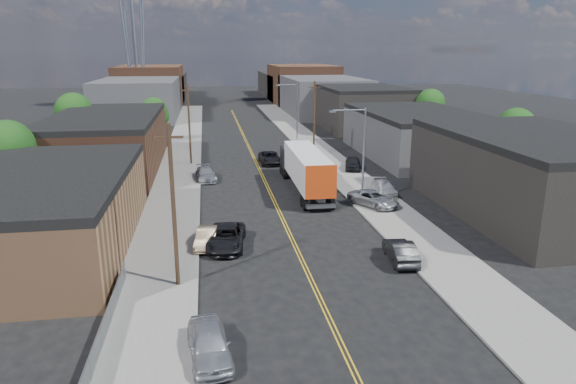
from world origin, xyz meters
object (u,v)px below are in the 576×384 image
object	(u,v)px
semi_truck	(304,166)
car_left_c	(226,237)
car_ahead_truck	(270,158)
car_right_oncoming	(401,251)
car_right_lot_a	(374,199)
car_left_d	(206,174)
car_left_a	(209,344)
car_right_lot_c	(353,163)
car_right_lot_b	(384,188)
car_left_b	(207,238)

from	to	relation	value
semi_truck	car_left_c	world-z (taller)	semi_truck
car_ahead_truck	car_right_oncoming	bearing A→B (deg)	-82.19
car_left_c	car_right_lot_a	bearing A→B (deg)	37.32
car_left_d	semi_truck	bearing A→B (deg)	-34.46
semi_truck	car_left_a	xyz separation A→B (m)	(-10.00, -29.10, -1.66)
semi_truck	car_right_lot_c	distance (m)	10.67
car_left_c	car_right_lot_c	world-z (taller)	car_right_lot_c
semi_truck	car_right_lot_b	size ratio (longest dim) A/B	3.71
car_left_a	car_left_d	bearing A→B (deg)	83.89
car_right_lot_b	car_right_lot_c	world-z (taller)	car_right_lot_c
car_left_d	car_left_b	bearing A→B (deg)	-95.76
car_left_b	car_right_lot_c	distance (m)	28.22
car_right_oncoming	car_right_lot_a	xyz separation A→B (m)	(2.12, 12.27, 0.10)
car_left_a	car_right_lot_a	bearing A→B (deg)	49.15
car_right_oncoming	car_right_lot_b	size ratio (longest dim) A/B	1.03
car_right_lot_b	car_right_oncoming	bearing A→B (deg)	-102.57
car_left_b	car_left_c	bearing A→B (deg)	-8.99
car_right_lot_a	car_right_lot_b	distance (m)	4.31
car_right_lot_b	car_left_a	bearing A→B (deg)	-121.47
car_left_a	car_ahead_truck	bearing A→B (deg)	73.00
car_left_b	car_left_a	bearing A→B (deg)	-82.20
car_right_lot_b	car_right_lot_c	xyz separation A→B (m)	(0.00, 11.17, 0.12)
semi_truck	car_left_b	bearing A→B (deg)	-123.51
car_right_lot_b	car_left_b	bearing A→B (deg)	-144.71
car_right_lot_b	car_ahead_truck	xyz separation A→B (m)	(-9.33, 16.48, -0.04)
car_left_d	car_right_lot_c	world-z (taller)	car_right_lot_c
car_ahead_truck	car_left_a	bearing A→B (deg)	-101.73
car_left_d	car_right_lot_b	xyz separation A→B (m)	(17.40, -9.11, 0.08)
car_right_lot_a	car_right_oncoming	bearing A→B (deg)	-130.12
semi_truck	car_right_lot_a	xyz separation A→B (m)	(5.12, -7.29, -1.60)
car_right_lot_a	semi_truck	bearing A→B (deg)	94.78
car_right_oncoming	car_right_lot_b	xyz separation A→B (m)	(4.40, 15.92, 0.04)
car_left_a	car_ahead_truck	size ratio (longest dim) A/B	0.85
car_left_a	car_ahead_truck	distance (m)	42.72
car_right_lot_c	car_ahead_truck	world-z (taller)	car_right_lot_c
car_left_d	car_ahead_truck	size ratio (longest dim) A/B	0.91
car_left_d	car_right_oncoming	xyz separation A→B (m)	(13.00, -25.03, 0.04)
car_left_a	car_ahead_truck	world-z (taller)	car_left_a
car_left_c	car_ahead_truck	xyz separation A→B (m)	(6.67, 27.95, -0.02)
car_left_b	car_right_lot_a	bearing A→B (deg)	33.84
car_right_lot_a	car_ahead_truck	distance (m)	21.34
semi_truck	car_right_lot_b	bearing A→B (deg)	-25.39
car_left_b	car_left_d	world-z (taller)	car_left_d
car_right_oncoming	car_right_lot_b	world-z (taller)	car_right_oncoming
car_right_lot_c	car_left_c	bearing A→B (deg)	-109.96
car_left_b	car_left_d	distance (m)	20.15
car_left_c	car_left_b	bearing A→B (deg)	170.88
car_left_d	car_right_oncoming	world-z (taller)	car_right_oncoming
semi_truck	car_left_a	world-z (taller)	semi_truck
car_right_lot_c	car_right_lot_b	bearing A→B (deg)	-74.71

